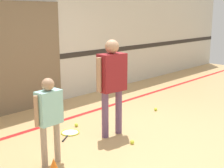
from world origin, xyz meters
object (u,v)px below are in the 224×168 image
at_px(racket_spare_on_floor, 70,133).
at_px(tennis_ball_near_instructor, 132,142).
at_px(person_student_left, 49,112).
at_px(tennis_ball_stray_left, 156,109).
at_px(person_instructor, 112,77).
at_px(tennis_ball_by_spare_racket, 76,125).

xyz_separation_m(racket_spare_on_floor, tennis_ball_near_instructor, (0.38, -1.05, 0.02)).
height_order(racket_spare_on_floor, tennis_ball_near_instructor, tennis_ball_near_instructor).
distance_m(person_student_left, tennis_ball_near_instructor, 1.47).
height_order(person_student_left, tennis_ball_stray_left, person_student_left).
bearing_deg(person_student_left, tennis_ball_near_instructor, -18.75).
height_order(person_student_left, racket_spare_on_floor, person_student_left).
bearing_deg(tennis_ball_stray_left, person_instructor, -171.66).
relative_size(tennis_ball_near_instructor, tennis_ball_by_spare_racket, 1.00).
xyz_separation_m(person_student_left, tennis_ball_stray_left, (2.88, 0.33, -0.70)).
distance_m(person_instructor, tennis_ball_stray_left, 1.85).
xyz_separation_m(person_instructor, tennis_ball_stray_left, (1.58, 0.23, -0.95)).
xyz_separation_m(racket_spare_on_floor, tennis_ball_stray_left, (2.02, -0.33, 0.02)).
xyz_separation_m(person_student_left, tennis_ball_by_spare_racket, (1.14, 0.82, -0.70)).
bearing_deg(person_student_left, tennis_ball_by_spare_racket, 34.48).
bearing_deg(person_instructor, tennis_ball_near_instructor, -89.68).
xyz_separation_m(tennis_ball_by_spare_racket, tennis_ball_stray_left, (1.74, -0.50, 0.00)).
height_order(person_student_left, tennis_ball_near_instructor, person_student_left).
xyz_separation_m(tennis_ball_near_instructor, tennis_ball_by_spare_racket, (-0.10, 1.21, 0.00)).
bearing_deg(tennis_ball_by_spare_racket, tennis_ball_near_instructor, -85.29).
bearing_deg(tennis_ball_by_spare_racket, person_student_left, -144.22).
distance_m(racket_spare_on_floor, tennis_ball_near_instructor, 1.11).
distance_m(tennis_ball_near_instructor, tennis_ball_by_spare_racket, 1.21).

